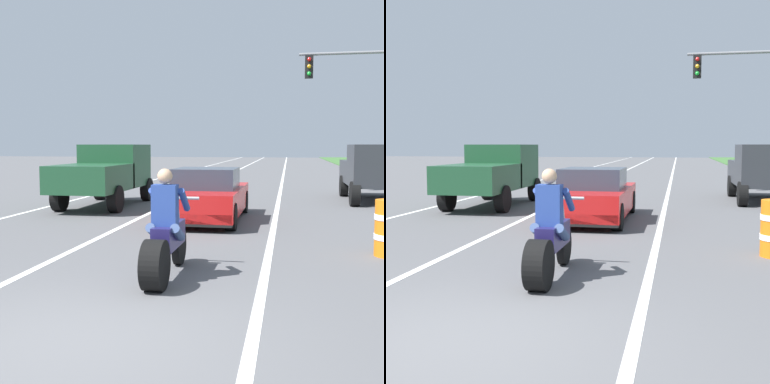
% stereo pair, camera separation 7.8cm
% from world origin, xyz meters
% --- Properties ---
extents(ground_plane, '(160.00, 160.00, 0.00)m').
position_xyz_m(ground_plane, '(0.00, 0.00, 0.00)').
color(ground_plane, '#565659').
extents(lane_stripe_left_solid, '(0.14, 120.00, 0.01)m').
position_xyz_m(lane_stripe_left_solid, '(-5.40, 20.00, 0.00)').
color(lane_stripe_left_solid, white).
rests_on(lane_stripe_left_solid, ground).
extents(lane_stripe_right_solid, '(0.14, 120.00, 0.01)m').
position_xyz_m(lane_stripe_right_solid, '(1.80, 20.00, 0.00)').
color(lane_stripe_right_solid, white).
rests_on(lane_stripe_right_solid, ground).
extents(lane_stripe_centre_dashed, '(0.14, 120.00, 0.01)m').
position_xyz_m(lane_stripe_centre_dashed, '(-1.80, 20.00, 0.00)').
color(lane_stripe_centre_dashed, white).
rests_on(lane_stripe_centre_dashed, ground).
extents(motorcycle_with_rider, '(0.70, 2.21, 1.62)m').
position_xyz_m(motorcycle_with_rider, '(0.38, 2.49, 0.59)').
color(motorcycle_with_rider, black).
rests_on(motorcycle_with_rider, ground).
extents(sports_car_red, '(1.84, 4.30, 1.37)m').
position_xyz_m(sports_car_red, '(0.05, 8.46, 0.63)').
color(sports_car_red, red).
rests_on(sports_car_red, ground).
extents(pickup_truck_left_lane_dark_green, '(2.02, 4.80, 1.98)m').
position_xyz_m(pickup_truck_left_lane_dark_green, '(-3.66, 11.06, 1.11)').
color(pickup_truck_left_lane_dark_green, '#1E4C2D').
rests_on(pickup_truck_left_lane_dark_green, ground).
extents(pickup_truck_right_shoulder_dark_grey, '(2.02, 4.80, 1.98)m').
position_xyz_m(pickup_truck_right_shoulder_dark_grey, '(5.10, 14.10, 1.11)').
color(pickup_truck_right_shoulder_dark_grey, '#2D3035').
rests_on(pickup_truck_right_shoulder_dark_grey, ground).
extents(traffic_light_mast_near, '(3.74, 0.34, 6.00)m').
position_xyz_m(traffic_light_mast_near, '(5.02, 16.82, 3.94)').
color(traffic_light_mast_near, gray).
rests_on(traffic_light_mast_near, ground).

